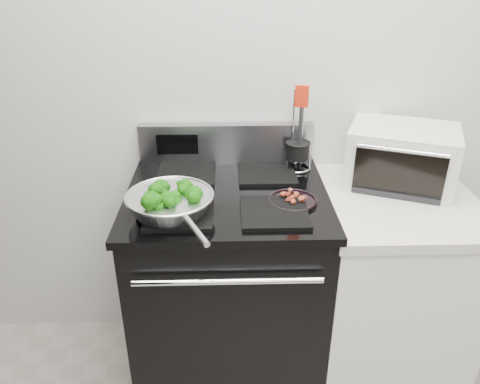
{
  "coord_description": "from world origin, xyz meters",
  "views": [
    {
      "loc": [
        -0.3,
        -0.22,
        1.78
      ],
      "look_at": [
        -0.25,
        1.36,
        0.98
      ],
      "focal_mm": 35.0,
      "sensor_mm": 36.0,
      "label": 1
    }
  ],
  "objects_px": {
    "skillet": "(170,202)",
    "bacon_plate": "(293,198)",
    "toaster_oven": "(401,156)",
    "utensil_holder": "(297,155)",
    "gas_range": "(228,287)"
  },
  "relations": [
    {
      "from": "skillet",
      "to": "bacon_plate",
      "type": "bearing_deg",
      "value": -14.39
    },
    {
      "from": "skillet",
      "to": "toaster_oven",
      "type": "distance_m",
      "value": 0.97
    },
    {
      "from": "utensil_holder",
      "to": "toaster_oven",
      "type": "distance_m",
      "value": 0.43
    },
    {
      "from": "gas_range",
      "to": "utensil_holder",
      "type": "height_order",
      "value": "utensil_holder"
    },
    {
      "from": "bacon_plate",
      "to": "toaster_oven",
      "type": "bearing_deg",
      "value": 24.93
    },
    {
      "from": "skillet",
      "to": "toaster_oven",
      "type": "relative_size",
      "value": 0.93
    },
    {
      "from": "utensil_holder",
      "to": "toaster_oven",
      "type": "bearing_deg",
      "value": 4.06
    },
    {
      "from": "gas_range",
      "to": "toaster_oven",
      "type": "height_order",
      "value": "toaster_oven"
    },
    {
      "from": "skillet",
      "to": "toaster_oven",
      "type": "height_order",
      "value": "toaster_oven"
    },
    {
      "from": "utensil_holder",
      "to": "toaster_oven",
      "type": "relative_size",
      "value": 0.73
    },
    {
      "from": "gas_range",
      "to": "bacon_plate",
      "type": "height_order",
      "value": "gas_range"
    },
    {
      "from": "utensil_holder",
      "to": "skillet",
      "type": "bearing_deg",
      "value": -126.51
    },
    {
      "from": "toaster_oven",
      "to": "bacon_plate",
      "type": "bearing_deg",
      "value": -133.28
    },
    {
      "from": "skillet",
      "to": "utensil_holder",
      "type": "relative_size",
      "value": 1.28
    },
    {
      "from": "bacon_plate",
      "to": "toaster_oven",
      "type": "xyz_separation_m",
      "value": [
        0.48,
        0.22,
        0.07
      ]
    }
  ]
}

